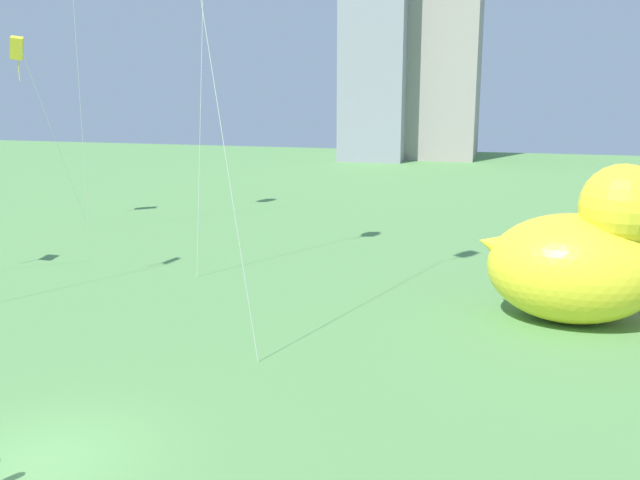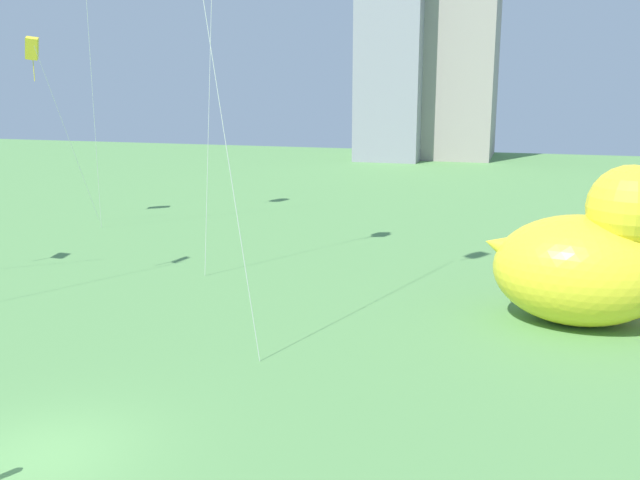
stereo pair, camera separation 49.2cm
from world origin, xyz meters
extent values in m
plane|color=#5C924F|center=(0.00, 0.00, 0.00)|extent=(140.00, 140.00, 0.00)
ellipsoid|color=yellow|center=(11.32, 12.19, 1.80)|extent=(5.51, 4.08, 3.60)
sphere|color=yellow|center=(12.64, 12.19, 3.92)|extent=(2.68, 2.68, 2.68)
cone|color=yellow|center=(8.92, 12.19, 2.40)|extent=(1.65, 1.44, 1.73)
cube|color=gray|center=(-4.00, 60.98, 15.61)|extent=(6.34, 9.84, 31.21)
cylinder|color=silver|center=(-13.93, 20.91, 4.73)|extent=(0.34, 3.94, 9.47)
cube|color=yellow|center=(-15.89, 21.07, 9.46)|extent=(1.05, 0.98, 1.28)
cylinder|color=yellow|center=(-15.89, 21.07, 8.56)|extent=(0.04, 0.04, 1.60)
cylinder|color=silver|center=(-2.54, 14.17, 7.03)|extent=(0.74, 0.44, 14.06)
cylinder|color=silver|center=(-11.29, 19.43, 10.15)|extent=(2.69, 3.79, 20.30)
cylinder|color=silver|center=(1.32, 5.95, 9.55)|extent=(2.43, 0.55, 19.11)
camera|label=1|loc=(8.96, -11.27, 7.75)|focal=39.30mm
camera|label=2|loc=(9.43, -11.14, 7.75)|focal=39.30mm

